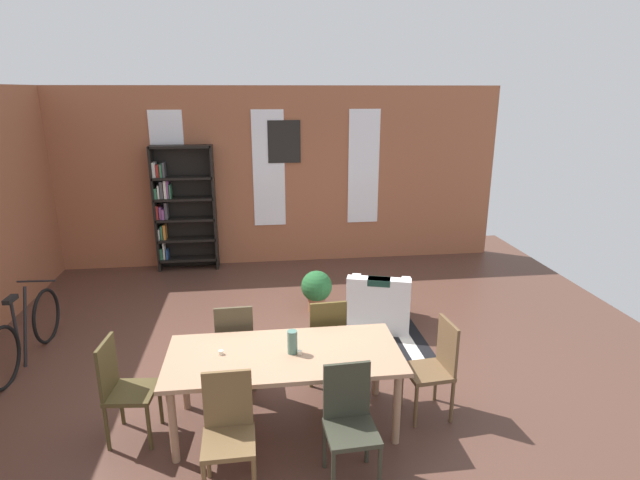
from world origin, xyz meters
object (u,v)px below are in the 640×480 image
Objects in this scene: dining_chair_head_left at (123,386)px; bicycle_second at (26,334)px; dining_table at (284,361)px; potted_plant_by_shelf at (317,288)px; dining_chair_far_left at (235,342)px; vase_on_table at (292,342)px; dining_chair_near_right at (350,420)px; dining_chair_near_left at (229,429)px; armchair_white at (379,305)px; dining_chair_far_right at (326,337)px; dining_chair_head_right at (435,365)px; bookshelf_tall at (181,207)px.

bicycle_second is (-1.44, 1.53, -0.17)m from dining_chair_head_left.
dining_table reaches higher than potted_plant_by_shelf.
dining_chair_head_left is (-0.95, -0.70, 0.00)m from dining_chair_far_left.
dining_chair_near_right is at bearing -60.74° from vase_on_table.
vase_on_table is at bearing 52.14° from dining_chair_near_left.
armchair_white is at bearing -34.35° from potted_plant_by_shelf.
dining_chair_far_right is 3.44m from bicycle_second.
dining_chair_head_right is at bearing -88.22° from armchair_white.
dining_chair_near_right is at bearing -143.32° from dining_chair_head_right.
dining_chair_head_right is 5.43m from bookshelf_tall.
bookshelf_tall is (-1.48, 4.55, 0.44)m from dining_table.
dining_chair_far_left is 1.61× the size of potted_plant_by_shelf.
dining_chair_far_left is 2.09m from potted_plant_by_shelf.
dining_chair_far_left is at bearing 127.70° from vase_on_table.
dining_chair_head_right reaches higher than bicycle_second.
bicycle_second is at bearing 133.31° from dining_chair_head_left.
bookshelf_tall is (-1.95, 5.26, 0.59)m from dining_chair_near_right.
dining_chair_far_right is at bearing -63.06° from bookshelf_tall.
vase_on_table is at bearing -101.73° from potted_plant_by_shelf.
bicycle_second is (-3.33, 2.24, -0.17)m from dining_chair_near_right.
dining_chair_far_right reaches higher than potted_plant_by_shelf.
dining_chair_near_left is 3.37m from potted_plant_by_shelf.
dining_chair_near_left is at bearing -159.45° from dining_chair_head_right.
dining_chair_far_left is (0.00, 1.41, 0.00)m from dining_chair_near_left.
vase_on_table is at bearing -52.30° from dining_chair_far_left.
bookshelf_tall is at bearing 135.11° from potted_plant_by_shelf.
dining_chair_head_left is at bearing 179.71° from dining_table.
dining_chair_near_left is 3.28m from bicycle_second.
armchair_white is at bearing 71.48° from dining_chair_near_right.
dining_chair_head_right is at bearing -19.61° from bicycle_second.
armchair_white is at bearing 54.90° from dining_chair_far_right.
dining_chair_near_right is (0.39, -0.70, -0.34)m from vase_on_table.
dining_chair_far_right reaches higher than bicycle_second.
dining_chair_far_right is 4.36m from bookshelf_tall.
bookshelf_tall is at bearing 116.94° from dining_chair_far_right.
dining_chair_far_right reaches higher than dining_table.
bicycle_second reaches higher than dining_table.
bicycle_second is at bearing 160.88° from dining_chair_far_left.
dining_chair_head_right is at bearing -57.45° from bookshelf_tall.
vase_on_table is at bearing 119.26° from dining_chair_near_right.
vase_on_table is (0.07, 0.00, 0.18)m from dining_table.
bookshelf_tall is (-0.06, 4.55, 0.59)m from dining_chair_head_left.
dining_chair_head_left is 1.61× the size of potted_plant_by_shelf.
dining_chair_near_right is (-0.01, -1.41, 0.00)m from dining_chair_far_right.
dining_chair_near_left and dining_chair_head_left have the same top height.
bookshelf_tall is 1.25× the size of bicycle_second.
dining_chair_far_right is 0.95× the size of armchair_white.
dining_chair_near_left reaches higher than potted_plant_by_shelf.
dining_chair_head_right is at bearing -36.41° from dining_chair_far_right.
armchair_white is at bearing -42.34° from bookshelf_tall.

